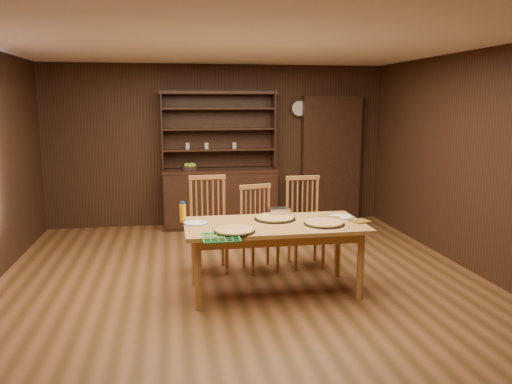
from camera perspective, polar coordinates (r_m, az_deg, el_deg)
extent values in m
plane|color=brown|center=(5.59, -1.27, -10.69)|extent=(6.00, 6.00, 0.00)
plane|color=white|center=(5.26, -1.38, 16.81)|extent=(6.00, 6.00, 0.00)
plane|color=#311D0F|center=(8.23, -4.38, 5.33)|extent=(5.50, 0.00, 5.50)
plane|color=#311D0F|center=(2.40, 9.24, -6.71)|extent=(5.50, 0.00, 5.50)
plane|color=#311D0F|center=(6.29, 24.36, 2.95)|extent=(0.00, 6.00, 6.00)
cube|color=black|center=(8.09, -4.12, -0.83)|extent=(1.80, 0.50, 0.90)
cube|color=black|center=(8.02, -4.16, 2.47)|extent=(1.84, 0.52, 0.04)
cube|color=black|center=(8.19, -4.38, 7.05)|extent=(1.80, 0.02, 1.20)
cube|color=black|center=(8.00, -10.68, 6.84)|extent=(0.02, 0.32, 1.20)
cube|color=black|center=(8.17, 1.99, 7.07)|extent=(0.02, 0.32, 1.20)
cube|color=black|center=(8.03, -4.34, 11.28)|extent=(1.84, 0.34, 0.05)
cylinder|color=#A7A28D|center=(8.02, -7.83, 5.22)|extent=(0.07, 0.07, 0.10)
cylinder|color=#A7A28D|center=(8.04, -5.68, 5.28)|extent=(0.07, 0.07, 0.10)
cube|color=black|center=(8.55, 8.52, 3.74)|extent=(1.00, 0.18, 2.10)
cylinder|color=black|center=(8.40, 4.93, 9.51)|extent=(0.30, 0.04, 0.30)
cylinder|color=beige|center=(8.37, 4.97, 9.51)|extent=(0.24, 0.01, 0.24)
cube|color=#AE753C|center=(5.22, 2.12, -3.81)|extent=(1.87, 0.93, 0.04)
cylinder|color=#AE753C|center=(4.89, -6.64, -9.44)|extent=(0.07, 0.07, 0.71)
cylinder|color=#AE753C|center=(5.57, -7.04, -7.00)|extent=(0.07, 0.07, 0.71)
cylinder|color=#AE753C|center=(5.23, 11.84, -8.28)|extent=(0.07, 0.07, 0.71)
cylinder|color=#AE753C|center=(5.87, 9.31, -6.16)|extent=(0.07, 0.07, 0.71)
cube|color=#9F6136|center=(5.95, -5.31, -4.59)|extent=(0.48, 0.46, 0.04)
cylinder|color=#9F6136|center=(5.84, -6.82, -7.45)|extent=(0.04, 0.04, 0.46)
cylinder|color=#9F6136|center=(6.16, -7.10, -6.52)|extent=(0.04, 0.04, 0.46)
cylinder|color=#9F6136|center=(5.88, -3.34, -7.27)|extent=(0.04, 0.04, 0.46)
cylinder|color=#9F6136|center=(6.20, -3.80, -6.36)|extent=(0.04, 0.04, 0.46)
cube|color=#9F6136|center=(6.01, -5.61, 1.69)|extent=(0.45, 0.05, 0.05)
cube|color=#9F6136|center=(5.96, 0.53, -5.01)|extent=(0.50, 0.48, 0.04)
cylinder|color=#9F6136|center=(5.84, -0.35, -7.65)|extent=(0.04, 0.04, 0.41)
cylinder|color=#9F6136|center=(6.10, -1.41, -6.85)|extent=(0.04, 0.04, 0.41)
cylinder|color=#9F6136|center=(5.96, 2.52, -7.29)|extent=(0.04, 0.04, 0.41)
cylinder|color=#9F6136|center=(6.22, 1.35, -6.53)|extent=(0.04, 0.04, 0.41)
cube|color=#9F6136|center=(6.00, -0.09, 0.64)|extent=(0.40, 0.12, 0.05)
cube|color=#9F6136|center=(6.16, 5.75, -4.25)|extent=(0.46, 0.44, 0.04)
cylinder|color=#9F6136|center=(6.03, 4.58, -6.93)|extent=(0.04, 0.04, 0.44)
cylinder|color=#9F6136|center=(6.33, 3.80, -6.09)|extent=(0.04, 0.04, 0.44)
cylinder|color=#9F6136|center=(6.13, 7.70, -6.71)|extent=(0.04, 0.04, 0.44)
cylinder|color=#9F6136|center=(6.42, 6.78, -5.90)|extent=(0.04, 0.04, 0.44)
cube|color=#9F6136|center=(6.21, 5.37, 1.63)|extent=(0.43, 0.04, 0.05)
cylinder|color=black|center=(4.87, -2.48, -4.55)|extent=(0.41, 0.41, 0.01)
cylinder|color=#E39E61|center=(4.87, -2.49, -4.37)|extent=(0.37, 0.37, 0.02)
torus|color=gold|center=(4.87, -2.49, -4.37)|extent=(0.38, 0.38, 0.03)
cylinder|color=black|center=(5.21, 7.81, -3.64)|extent=(0.42, 0.42, 0.01)
cylinder|color=#E39E61|center=(5.21, 7.82, -3.48)|extent=(0.39, 0.39, 0.02)
torus|color=gold|center=(5.21, 7.82, -3.48)|extent=(0.40, 0.40, 0.03)
cylinder|color=black|center=(5.39, 2.18, -3.09)|extent=(0.45, 0.45, 0.01)
cylinder|color=#E39E61|center=(5.39, 2.18, -2.94)|extent=(0.40, 0.40, 0.02)
torus|color=gold|center=(5.39, 2.18, -2.94)|extent=(0.41, 0.41, 0.03)
cylinder|color=white|center=(5.23, -6.90, -3.54)|extent=(0.25, 0.25, 0.01)
torus|color=#315B94|center=(5.23, -6.90, -3.51)|extent=(0.25, 0.25, 0.01)
cylinder|color=white|center=(5.56, 9.73, -2.81)|extent=(0.26, 0.26, 0.01)
torus|color=#315B94|center=(5.55, 9.73, -2.78)|extent=(0.26, 0.26, 0.01)
cube|color=white|center=(5.55, 2.67, -2.29)|extent=(0.23, 0.17, 0.09)
cylinder|color=#FF9D0D|center=(5.32, -8.37, -2.39)|extent=(0.07, 0.07, 0.19)
cylinder|color=#123B95|center=(5.30, -8.40, -1.24)|extent=(0.04, 0.04, 0.03)
cube|color=#A91A13|center=(5.39, 11.81, -3.28)|extent=(0.22, 0.22, 0.01)
cube|color=#A91A13|center=(5.42, 8.48, -3.09)|extent=(0.26, 0.26, 0.02)
cylinder|color=black|center=(7.93, -7.58, 2.68)|extent=(0.27, 0.27, 0.06)
sphere|color=#86AB2D|center=(7.92, -7.95, 3.03)|extent=(0.08, 0.08, 0.08)
sphere|color=#86AB2D|center=(7.96, -7.38, 3.08)|extent=(0.08, 0.08, 0.08)
sphere|color=#86AB2D|center=(7.87, -7.58, 3.00)|extent=(0.08, 0.08, 0.08)
sphere|color=#86AB2D|center=(7.91, -7.15, 3.04)|extent=(0.08, 0.08, 0.08)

